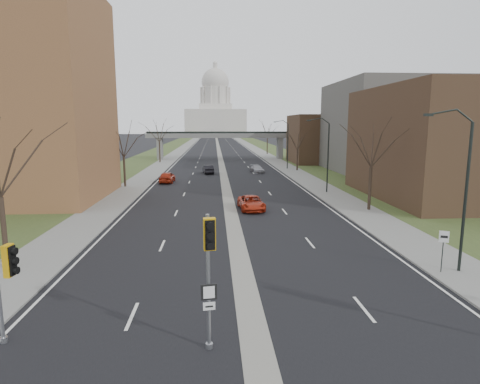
{
  "coord_description": "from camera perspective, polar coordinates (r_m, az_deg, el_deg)",
  "views": [
    {
      "loc": [
        -1.47,
        -14.04,
        7.98
      ],
      "look_at": [
        0.14,
        10.89,
        3.78
      ],
      "focal_mm": 30.0,
      "sensor_mm": 36.0,
      "label": 1
    }
  ],
  "objects": [
    {
      "name": "tree_right_c",
      "position": [
        110.0,
        3.92,
        9.03
      ],
      "size": [
        7.65,
        7.65,
        9.99
      ],
      "color": "#382B21",
      "rests_on": "sidewalk_right"
    },
    {
      "name": "commercial_block_far",
      "position": [
        87.31,
        12.01,
        7.38
      ],
      "size": [
        14.0,
        14.0,
        10.0
      ],
      "primitive_type": "cube",
      "color": "#453020",
      "rests_on": "ground"
    },
    {
      "name": "tree_right_b",
      "position": [
        70.57,
        8.22,
        7.69
      ],
      "size": [
        6.3,
        6.3,
        8.22
      ],
      "color": "#382B21",
      "rests_on": "sidewalk_right"
    },
    {
      "name": "car_right_near",
      "position": [
        38.05,
        1.61,
        -1.55
      ],
      "size": [
        2.5,
        4.91,
        1.33
      ],
      "primitive_type": "imported",
      "rotation": [
        0.0,
        0.0,
        0.06
      ],
      "color": "#AB2812",
      "rests_on": "ground"
    },
    {
      "name": "tree_left_b",
      "position": [
        53.33,
        -16.31,
        7.28
      ],
      "size": [
        6.75,
        6.75,
        8.81
      ],
      "color": "#382B21",
      "rests_on": "sidewalk_left"
    },
    {
      "name": "ground",
      "position": [
        16.22,
        2.11,
        -19.94
      ],
      "size": [
        700.0,
        700.0,
        0.0
      ],
      "primitive_type": "plane",
      "color": "black",
      "rests_on": "ground"
    },
    {
      "name": "streetlight_mid",
      "position": [
        47.71,
        11.57,
        8.12
      ],
      "size": [
        2.61,
        0.2,
        8.7
      ],
      "color": "black",
      "rests_on": "sidewalk_right"
    },
    {
      "name": "streetlight_far",
      "position": [
        73.12,
        6.2,
        8.68
      ],
      "size": [
        2.61,
        0.2,
        8.7
      ],
      "color": "black",
      "rests_on": "sidewalk_right"
    },
    {
      "name": "car_left_far",
      "position": [
        66.65,
        -4.55,
        3.25
      ],
      "size": [
        2.06,
        4.47,
        1.42
      ],
      "primitive_type": "imported",
      "rotation": [
        0.0,
        0.0,
        3.27
      ],
      "color": "black",
      "rests_on": "ground"
    },
    {
      "name": "tree_left_c",
      "position": [
        86.82,
        -11.45,
        8.73
      ],
      "size": [
        7.65,
        7.65,
        9.99
      ],
      "color": "#382B21",
      "rests_on": "sidewalk_left"
    },
    {
      "name": "pedestrian_bridge",
      "position": [
        94.11,
        -2.81,
        7.62
      ],
      "size": [
        34.0,
        3.0,
        6.45
      ],
      "color": "slate",
      "rests_on": "ground"
    },
    {
      "name": "signal_pole_median",
      "position": [
        13.88,
        -4.42,
        -9.49
      ],
      "size": [
        0.58,
        0.82,
        4.97
      ],
      "rotation": [
        0.0,
        0.0,
        0.14
      ],
      "color": "gray",
      "rests_on": "ground"
    },
    {
      "name": "sidewalk_right",
      "position": [
        164.78,
        1.02,
        6.78
      ],
      "size": [
        4.0,
        600.0,
        0.12
      ],
      "primitive_type": "cube",
      "color": "gray",
      "rests_on": "ground"
    },
    {
      "name": "road_surface",
      "position": [
        164.24,
        -3.19,
        6.74
      ],
      "size": [
        20.0,
        600.0,
        0.01
      ],
      "primitive_type": "cube",
      "color": "black",
      "rests_on": "ground"
    },
    {
      "name": "car_left_near",
      "position": [
        56.85,
        -10.33,
        2.11
      ],
      "size": [
        2.04,
        4.67,
        1.57
      ],
      "primitive_type": "imported",
      "rotation": [
        0.0,
        0.0,
        3.1
      ],
      "color": "#A22712",
      "rests_on": "ground"
    },
    {
      "name": "commercial_block_near",
      "position": [
        49.19,
        27.67,
        6.15
      ],
      "size": [
        16.0,
        20.0,
        12.0
      ],
      "primitive_type": "cube",
      "color": "#453020",
      "rests_on": "ground"
    },
    {
      "name": "grass_verge_right",
      "position": [
        165.38,
        3.1,
        6.78
      ],
      "size": [
        8.0,
        600.0,
        0.1
      ],
      "primitive_type": "cube",
      "color": "#2B3B1B",
      "rests_on": "ground"
    },
    {
      "name": "streetlight_near",
      "position": [
        23.62,
        28.31,
        5.92
      ],
      "size": [
        2.61,
        0.2,
        8.7
      ],
      "color": "black",
      "rests_on": "sidewalk_right"
    },
    {
      "name": "median_strip",
      "position": [
        164.24,
        -3.19,
        6.74
      ],
      "size": [
        1.2,
        600.0,
        0.02
      ],
      "primitive_type": "cube",
      "color": "gray",
      "rests_on": "ground"
    },
    {
      "name": "capitol",
      "position": [
        334.21,
        -3.5,
        11.34
      ],
      "size": [
        48.0,
        42.0,
        55.75
      ],
      "color": "silver",
      "rests_on": "ground"
    },
    {
      "name": "commercial_block_mid",
      "position": [
        72.32,
        20.6,
        8.56
      ],
      "size": [
        18.0,
        22.0,
        15.0
      ],
      "primitive_type": "cube",
      "color": "#5E5C56",
      "rests_on": "ground"
    },
    {
      "name": "sidewalk_left",
      "position": [
        164.57,
        -7.4,
        6.7
      ],
      "size": [
        4.0,
        600.0,
        0.12
      ],
      "primitive_type": "cube",
      "color": "gray",
      "rests_on": "ground"
    },
    {
      "name": "grass_verge_left",
      "position": [
        165.06,
        -9.49,
        6.66
      ],
      "size": [
        8.0,
        600.0,
        0.1
      ],
      "primitive_type": "cube",
      "color": "#2B3B1B",
      "rests_on": "ground"
    },
    {
      "name": "tree_right_a",
      "position": [
        38.86,
        18.32,
        7.08
      ],
      "size": [
        7.2,
        7.2,
        9.4
      ],
      "color": "#382B21",
      "rests_on": "sidewalk_right"
    },
    {
      "name": "speed_limit_sign",
      "position": [
        24.18,
        26.93,
        -6.59
      ],
      "size": [
        0.46,
        0.22,
        2.29
      ],
      "rotation": [
        0.0,
        0.0,
        -0.41
      ],
      "color": "black",
      "rests_on": "sidewalk_right"
    },
    {
      "name": "car_right_mid",
      "position": [
        67.81,
        2.43,
        3.3
      ],
      "size": [
        2.28,
        4.45,
        1.24
      ],
      "primitive_type": "imported",
      "rotation": [
        0.0,
        0.0,
        0.13
      ],
      "color": "#9A9AA1",
      "rests_on": "ground"
    }
  ]
}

